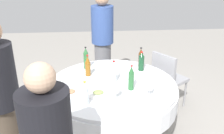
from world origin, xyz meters
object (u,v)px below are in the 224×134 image
at_px(bottle_green_front, 86,59).
at_px(person_mid, 1,100).
at_px(bottle_dark_green_east, 141,62).
at_px(bottle_brown_outer, 141,58).
at_px(wine_glass_front, 116,89).
at_px(wine_glass_left, 150,86).
at_px(chair_right, 167,76).
at_px(dining_table, 112,94).
at_px(plate_rear, 98,93).
at_px(bottle_amber_right, 88,66).
at_px(person_east, 103,43).
at_px(bottle_green_far, 131,78).
at_px(plate_inner, 70,93).
at_px(bottle_clear_mid, 85,94).
at_px(bottle_clear_left, 114,72).

height_order(bottle_green_front, person_mid, person_mid).
xyz_separation_m(bottle_dark_green_east, bottle_brown_outer, (-0.02, -0.13, 0.00)).
bearing_deg(wine_glass_front, wine_glass_left, -174.23).
distance_m(wine_glass_front, chair_right, 1.29).
xyz_separation_m(dining_table, plate_rear, (0.17, 0.24, 0.16)).
xyz_separation_m(bottle_amber_right, chair_right, (-1.12, -0.35, -0.35)).
distance_m(dining_table, bottle_brown_outer, 0.69).
relative_size(dining_table, person_mid, 0.93).
distance_m(bottle_green_front, bottle_brown_outer, 0.72).
height_order(dining_table, bottle_green_front, bottle_green_front).
height_order(bottle_green_front, person_east, person_east).
bearing_deg(person_mid, bottle_brown_outer, -81.49).
bearing_deg(plate_rear, wine_glass_left, 173.44).
bearing_deg(bottle_green_far, plate_inner, 3.74).
xyz_separation_m(dining_table, bottle_clear_mid, (0.30, 0.44, 0.26)).
distance_m(bottle_amber_right, wine_glass_left, 0.84).
height_order(bottle_dark_green_east, bottle_brown_outer, bottle_brown_outer).
distance_m(bottle_amber_right, plate_rear, 0.51).
height_order(bottle_amber_right, person_east, person_east).
relative_size(person_east, person_mid, 1.00).
height_order(bottle_green_far, bottle_clear_mid, bottle_green_far).
bearing_deg(wine_glass_left, plate_inner, -7.04).
relative_size(bottle_green_far, plate_rear, 1.15).
bearing_deg(bottle_clear_left, person_east, -86.14).
height_order(wine_glass_front, wine_glass_left, wine_glass_left).
distance_m(plate_inner, person_mid, 0.68).
distance_m(dining_table, bottle_clear_left, 0.27).
distance_m(bottle_green_front, bottle_clear_left, 0.53).
height_order(bottle_green_far, plate_inner, bottle_green_far).
relative_size(bottle_brown_outer, chair_right, 0.30).
bearing_deg(plate_inner, chair_right, -148.71).
bearing_deg(dining_table, bottle_amber_right, -41.01).
height_order(dining_table, bottle_clear_left, bottle_clear_left).
distance_m(bottle_dark_green_east, person_mid, 1.70).
relative_size(dining_table, bottle_amber_right, 5.66).
bearing_deg(dining_table, plate_rear, 55.73).
bearing_deg(wine_glass_left, bottle_clear_mid, 11.32).
bearing_deg(dining_table, bottle_clear_left, -121.18).
distance_m(bottle_brown_outer, plate_inner, 1.12).
distance_m(bottle_clear_left, person_mid, 1.21).
height_order(bottle_clear_mid, bottle_green_front, bottle_green_front).
bearing_deg(plate_inner, dining_table, -156.76).
bearing_deg(bottle_dark_green_east, wine_glass_front, 60.48).
bearing_deg(bottle_brown_outer, bottle_amber_right, 18.95).
distance_m(bottle_dark_green_east, plate_rear, 0.83).
bearing_deg(bottle_dark_green_east, plate_rear, 46.10).
bearing_deg(bottle_green_front, person_east, -108.84).
bearing_deg(person_mid, chair_right, -84.97).
bearing_deg(bottle_green_far, bottle_brown_outer, -109.29).
xyz_separation_m(bottle_clear_mid, plate_inner, (0.17, -0.24, -0.11)).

